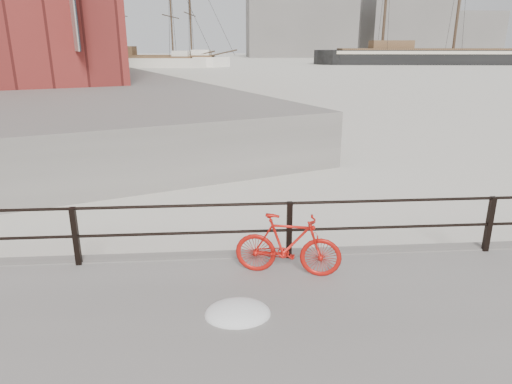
# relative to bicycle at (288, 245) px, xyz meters

# --- Properties ---
(ground) EXTENTS (400.00, 400.00, 0.00)m
(ground) POSITION_rel_bicycle_xyz_m (3.60, 0.73, -0.85)
(ground) COLOR white
(ground) RESTS_ON ground
(far_quay) EXTENTS (78.44, 148.07, 1.80)m
(far_quay) POSITION_rel_bicycle_xyz_m (-36.40, 72.73, 0.05)
(far_quay) COLOR gray
(far_quay) RESTS_ON ground
(guardrail) EXTENTS (28.00, 0.10, 1.00)m
(guardrail) POSITION_rel_bicycle_xyz_m (3.60, 0.58, -0.00)
(guardrail) COLOR black
(guardrail) RESTS_ON promenade
(bicycle) EXTENTS (1.67, 0.64, 1.00)m
(bicycle) POSITION_rel_bicycle_xyz_m (0.00, 0.00, 0.00)
(bicycle) COLOR red
(bicycle) RESTS_ON promenade
(barque_black) EXTENTS (63.21, 27.02, 34.60)m
(barque_black) POSITION_rel_bicycle_xyz_m (44.96, 84.51, -0.85)
(barque_black) COLOR black
(barque_black) RESTS_ON ground
(schooner_mid) EXTENTS (29.00, 14.55, 20.19)m
(schooner_mid) POSITION_rel_bicycle_xyz_m (-12.29, 79.18, -0.85)
(schooner_mid) COLOR white
(schooner_mid) RESTS_ON ground
(schooner_left) EXTENTS (26.67, 14.93, 19.14)m
(schooner_left) POSITION_rel_bicycle_xyz_m (-14.77, 77.68, -0.85)
(schooner_left) COLOR beige
(schooner_left) RESTS_ON ground
(industrial_west) EXTENTS (32.00, 18.00, 18.00)m
(industrial_west) POSITION_rel_bicycle_xyz_m (23.60, 140.73, 8.15)
(industrial_west) COLOR gray
(industrial_west) RESTS_ON ground
(industrial_mid) EXTENTS (26.00, 20.00, 24.00)m
(industrial_mid) POSITION_rel_bicycle_xyz_m (58.60, 145.73, 11.15)
(industrial_mid) COLOR gray
(industrial_mid) RESTS_ON ground
(industrial_east) EXTENTS (20.00, 16.00, 14.00)m
(industrial_east) POSITION_rel_bicycle_xyz_m (81.60, 150.73, 6.15)
(industrial_east) COLOR gray
(industrial_east) RESTS_ON ground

